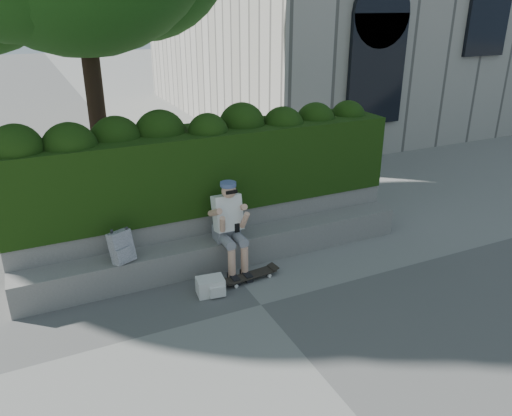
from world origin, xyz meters
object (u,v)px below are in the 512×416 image
backpack_plaid (122,247)px  backpack_ground (210,286)px  skateboard (250,276)px  person (229,223)px

backpack_plaid → backpack_ground: bearing=-54.1°
skateboard → backpack_ground: backpack_ground is taller
person → backpack_ground: bearing=-134.4°
person → skateboard: (0.14, -0.42, -0.68)m
backpack_plaid → backpack_ground: backpack_plaid is taller
person → backpack_plaid: size_ratio=3.17×
person → backpack_plaid: bearing=177.0°
person → skateboard: 0.81m
person → skateboard: person is taller
backpack_plaid → backpack_ground: size_ratio=1.18×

